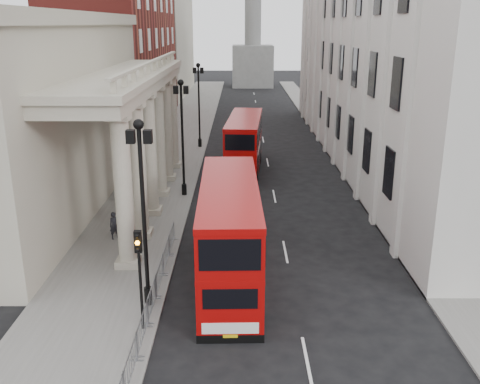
{
  "coord_description": "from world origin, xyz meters",
  "views": [
    {
      "loc": [
        3.49,
        -17.27,
        12.09
      ],
      "look_at": [
        3.48,
        11.01,
        3.15
      ],
      "focal_mm": 40.0,
      "sensor_mm": 36.0,
      "label": 1
    }
  ],
  "objects": [
    {
      "name": "sidewalk_east",
      "position": [
        13.5,
        30.0,
        0.06
      ],
      "size": [
        3.0,
        140.0,
        0.12
      ],
      "primitive_type": "cube",
      "color": "slate",
      "rests_on": "ground"
    },
    {
      "name": "ground",
      "position": [
        0.0,
        0.0,
        0.0
      ],
      "size": [
        260.0,
        260.0,
        0.0
      ],
      "primitive_type": "plane",
      "color": "black",
      "rests_on": "ground"
    },
    {
      "name": "pedestrian_b",
      "position": [
        -4.25,
        19.4,
        0.96
      ],
      "size": [
        1.0,
        0.91,
        1.67
      ],
      "primitive_type": "imported",
      "rotation": [
        0.0,
        0.0,
        3.56
      ],
      "color": "black",
      "rests_on": "sidewalk_west"
    },
    {
      "name": "kerb",
      "position": [
        -0.05,
        30.0,
        0.07
      ],
      "size": [
        0.2,
        140.0,
        0.14
      ],
      "primitive_type": "cube",
      "color": "slate",
      "rests_on": "ground"
    },
    {
      "name": "pedestrian_a",
      "position": [
        -3.78,
        11.6,
        0.93
      ],
      "size": [
        0.71,
        0.64,
        1.62
      ],
      "primitive_type": "imported",
      "rotation": [
        0.0,
        0.0,
        0.54
      ],
      "color": "black",
      "rests_on": "sidewalk_west"
    },
    {
      "name": "lamp_post_mid",
      "position": [
        -0.6,
        20.0,
        4.91
      ],
      "size": [
        1.05,
        0.44,
        8.32
      ],
      "color": "black",
      "rests_on": "sidewalk_west"
    },
    {
      "name": "bus_near",
      "position": [
        2.98,
        6.66,
        2.54
      ],
      "size": [
        2.97,
        11.31,
        4.86
      ],
      "rotation": [
        0.0,
        0.0,
        0.02
      ],
      "color": "#9B0707",
      "rests_on": "ground"
    },
    {
      "name": "bus_far",
      "position": [
        3.86,
        27.05,
        2.41
      ],
      "size": [
        3.36,
        10.86,
        4.62
      ],
      "rotation": [
        0.0,
        0.0,
        -0.07
      ],
      "color": "#AA0807",
      "rests_on": "ground"
    },
    {
      "name": "pedestrian_c",
      "position": [
        -3.26,
        18.21,
        1.03
      ],
      "size": [
        1.01,
        0.8,
        1.81
      ],
      "primitive_type": "imported",
      "rotation": [
        0.0,
        0.0,
        6.0
      ],
      "color": "black",
      "rests_on": "sidewalk_west"
    },
    {
      "name": "crowd_barriers",
      "position": [
        -0.35,
        2.23,
        0.67
      ],
      "size": [
        0.5,
        18.75,
        1.1
      ],
      "color": "gray",
      "rests_on": "sidewalk_west"
    },
    {
      "name": "lamp_post_south",
      "position": [
        -0.6,
        4.0,
        4.91
      ],
      "size": [
        1.05,
        0.44,
        8.32
      ],
      "color": "black",
      "rests_on": "sidewalk_west"
    },
    {
      "name": "sidewalk_west",
      "position": [
        -3.0,
        30.0,
        0.06
      ],
      "size": [
        6.0,
        140.0,
        0.12
      ],
      "primitive_type": "cube",
      "color": "slate",
      "rests_on": "ground"
    },
    {
      "name": "brick_building",
      "position": [
        -10.5,
        48.0,
        11.0
      ],
      "size": [
        9.0,
        32.0,
        22.0
      ],
      "primitive_type": "cube",
      "color": "maroon",
      "rests_on": "ground"
    },
    {
      "name": "traffic_light",
      "position": [
        -0.5,
        1.98,
        3.11
      ],
      "size": [
        0.28,
        0.33,
        4.3
      ],
      "color": "black",
      "rests_on": "sidewalk_west"
    },
    {
      "name": "portico_building",
      "position": [
        -10.5,
        18.0,
        6.0
      ],
      "size": [
        9.0,
        28.0,
        12.0
      ],
      "primitive_type": "cube",
      "color": "#A6A08B",
      "rests_on": "ground"
    },
    {
      "name": "west_building_far",
      "position": [
        -10.5,
        80.0,
        10.0
      ],
      "size": [
        9.0,
        30.0,
        20.0
      ],
      "primitive_type": "cube",
      "color": "#A6A08B",
      "rests_on": "ground"
    },
    {
      "name": "lamp_post_north",
      "position": [
        -0.6,
        36.0,
        4.91
      ],
      "size": [
        1.05,
        0.44,
        8.32
      ],
      "color": "black",
      "rests_on": "sidewalk_west"
    },
    {
      "name": "monument_column",
      "position": [
        6.0,
        92.0,
        15.98
      ],
      "size": [
        8.0,
        8.0,
        54.2
      ],
      "color": "#60605E",
      "rests_on": "ground"
    },
    {
      "name": "east_building",
      "position": [
        16.0,
        32.0,
        12.5
      ],
      "size": [
        8.0,
        55.0,
        25.0
      ],
      "primitive_type": "cube",
      "color": "beige",
      "rests_on": "ground"
    }
  ]
}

